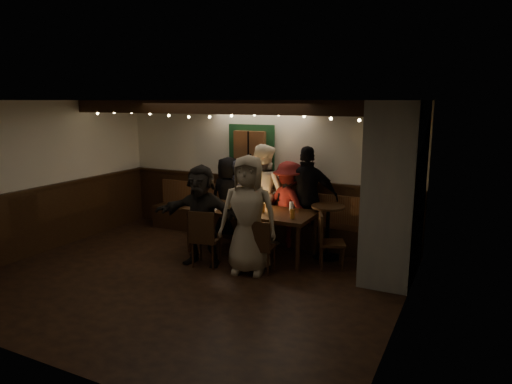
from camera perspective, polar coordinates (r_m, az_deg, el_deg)
The scene contains 13 objects.
room at distance 7.36m, azimuth 4.60°, elevation -0.58°, with size 6.02×5.01×2.62m.
dining_table at distance 7.73m, azimuth -0.69°, elevation -2.71°, with size 2.18×0.94×0.95m.
chair_near_left at distance 7.23m, azimuth -6.50°, elevation -5.40°, with size 0.49×0.49×0.92m.
chair_near_right at distance 6.92m, azimuth 0.49°, elevation -6.49°, with size 0.43×0.43×0.84m.
chair_end at distance 7.23m, azimuth 8.81°, elevation -5.66°, with size 0.52×0.52×0.88m.
high_top at distance 7.69m, azimuth 8.95°, elevation -4.08°, with size 0.56×0.56×0.89m.
person_a at distance 8.78m, azimuth -3.49°, elevation -0.61°, with size 0.76×0.49×1.55m, color black.
person_b at distance 8.65m, azimuth -1.96°, elevation -0.85°, with size 0.56×0.37×1.53m, color #2F303D.
person_c at distance 8.36m, azimuth 0.85°, elevation -0.22°, with size 0.89×0.69×1.83m, color #EDE1C5.
person_d at distance 8.16m, azimuth 4.12°, elevation -1.54°, with size 1.00×0.57×1.55m, color #5E1413.
person_e at distance 8.06m, azimuth 6.45°, elevation -0.75°, with size 1.07×0.44×1.82m, color black.
person_f at distance 7.29m, azimuth -6.86°, elevation -2.90°, with size 1.50×0.48×1.62m, color black.
person_g at distance 6.87m, azimuth -0.97°, elevation -2.87°, with size 0.88×0.58×1.81m, color gray.
Camera 1 is at (3.74, -5.27, 2.60)m, focal length 32.00 mm.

